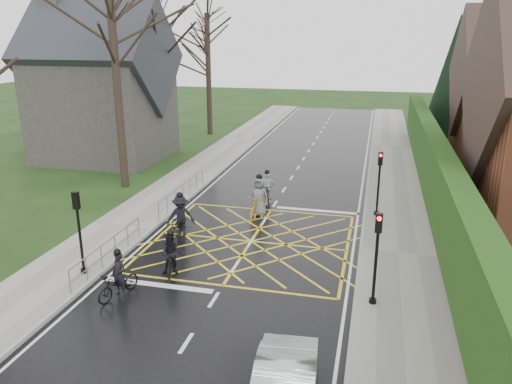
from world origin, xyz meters
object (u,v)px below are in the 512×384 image
at_px(cyclist_front, 267,191).
at_px(cyclist_rear, 119,281).
at_px(cyclist_lead, 259,202).
at_px(cyclist_back, 171,258).
at_px(cyclist_mid, 180,221).

bearing_deg(cyclist_front, cyclist_rear, -123.33).
bearing_deg(cyclist_lead, cyclist_rear, -102.85).
height_order(cyclist_front, cyclist_lead, cyclist_lead).
bearing_deg(cyclist_back, cyclist_rear, -136.19).
bearing_deg(cyclist_front, cyclist_lead, -107.45).
distance_m(cyclist_mid, cyclist_lead, 4.28).
bearing_deg(cyclist_back, cyclist_front, 63.44).
bearing_deg(cyclist_lead, cyclist_mid, -123.23).
distance_m(cyclist_back, cyclist_front, 8.84).
height_order(cyclist_back, cyclist_mid, cyclist_mid).
relative_size(cyclist_mid, cyclist_lead, 1.01).
xyz_separation_m(cyclist_rear, cyclist_mid, (0.10, 5.21, 0.20)).
distance_m(cyclist_back, cyclist_lead, 6.91).
relative_size(cyclist_rear, cyclist_front, 1.01).
bearing_deg(cyclist_rear, cyclist_back, 77.99).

